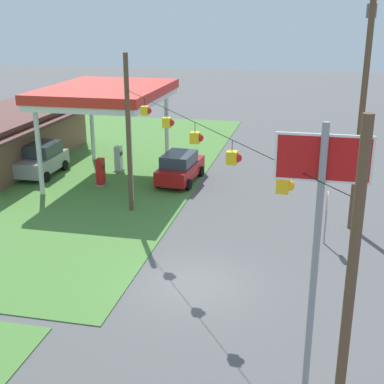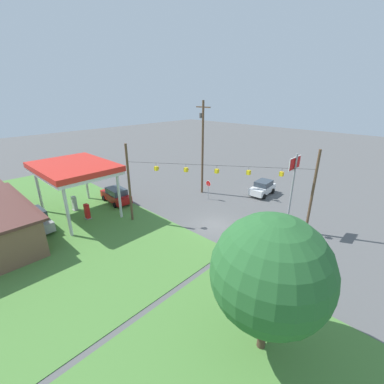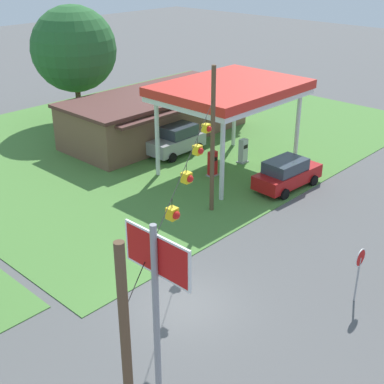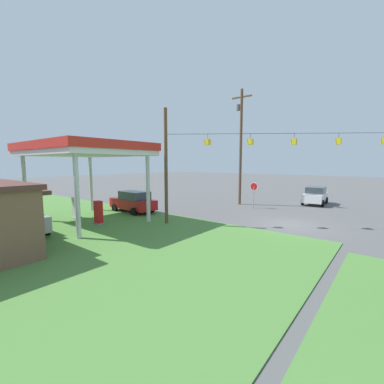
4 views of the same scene
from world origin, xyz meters
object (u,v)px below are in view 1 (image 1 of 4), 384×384
Objects in this scene: car_at_pumps_front at (180,167)px; car_at_pumps_rear at (42,159)px; fuel_pump_near at (101,173)px; stop_sign_overhead at (319,210)px; gas_station_canopy at (106,95)px; gas_station_store at (1,140)px; fuel_pump_far at (119,160)px; utility_pole_main at (364,92)px; stop_sign_roadside at (327,206)px.

car_at_pumps_rear is at bearing 96.07° from car_at_pumps_front.
stop_sign_overhead is (-16.41, -12.41, 4.66)m from fuel_pump_near.
gas_station_canopy is 5.38× the size of fuel_pump_near.
stop_sign_overhead reaches higher than gas_station_canopy.
gas_station_store is 8.73× the size of fuel_pump_far.
gas_station_canopy is at bearing 92.62° from car_at_pumps_rear.
fuel_pump_far is 0.39× the size of car_at_pumps_rear.
fuel_pump_near is at bearing -109.64° from gas_station_store.
utility_pole_main reaches higher than car_at_pumps_rear.
stop_sign_overhead reaches higher than fuel_pump_near.
fuel_pump_far is at bearing -124.42° from stop_sign_roadside.
gas_station_canopy is 5.38× the size of fuel_pump_far.
fuel_pump_far is 0.68× the size of stop_sign_roadside.
gas_station_store is 8.73× the size of fuel_pump_near.
gas_station_canopy is 4.72m from fuel_pump_far.
fuel_pump_near is 0.14× the size of utility_pole_main.
stop_sign_roadside is (-5.82, -13.07, 1.01)m from fuel_pump_near.
car_at_pumps_rear is (-0.40, 9.02, 0.07)m from car_at_pumps_front.
gas_station_canopy is 6.18m from car_at_pumps_rear.
gas_station_canopy reaches higher than fuel_pump_near.
stop_sign_overhead is (-19.37, -20.70, 3.73)m from gas_station_store.
utility_pole_main is at bearing -109.84° from gas_station_canopy.
car_at_pumps_front is at bearing -69.22° from fuel_pump_near.
car_at_pumps_rear is 0.37× the size of utility_pole_main.
fuel_pump_near is 21.10m from stop_sign_overhead.
utility_pole_main is at bearing -106.18° from gas_station_store.
gas_station_canopy reaches higher than fuel_pump_far.
gas_station_store reaches higher than fuel_pump_far.
stop_sign_overhead is at bearing -145.38° from gas_station_canopy.
stop_sign_overhead reaches higher than stop_sign_roadside.
stop_sign_roadside is 0.33× the size of stop_sign_overhead.
car_at_pumps_rear is 1.75× the size of stop_sign_roadside.
utility_pole_main reaches higher than stop_sign_overhead.
car_at_pumps_front is 1.09× the size of car_at_pumps_rear.
stop_sign_overhead is at bearing -142.90° from fuel_pump_near.
car_at_pumps_front is (-1.25, -12.79, -0.77)m from gas_station_store.
gas_station_store is at bearing 73.82° from utility_pole_main.
utility_pole_main is at bearing -8.59° from stop_sign_overhead.
fuel_pump_near is 15.88m from utility_pole_main.
car_at_pumps_rear is (-1.65, -3.78, -0.70)m from gas_station_store.
gas_station_store is at bearing 80.48° from gas_station_canopy.
car_at_pumps_rear is 20.26m from utility_pole_main.
fuel_pump_near is at bearing 75.88° from utility_pole_main.
fuel_pump_far is 0.35× the size of car_at_pumps_front.
stop_sign_overhead is at bearing -3.53° from stop_sign_roadside.
gas_station_canopy is at bearing 70.16° from utility_pole_main.
gas_station_store is 12.88m from car_at_pumps_front.
car_at_pumps_rear is at bearing -113.62° from gas_station_store.
fuel_pump_far is 15.87m from stop_sign_roadside.
gas_station_store is at bearing 87.94° from car_at_pumps_front.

